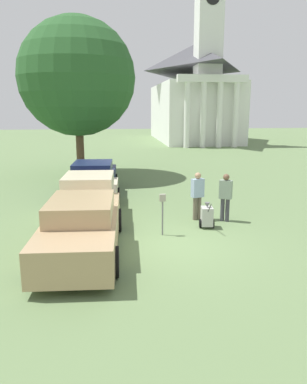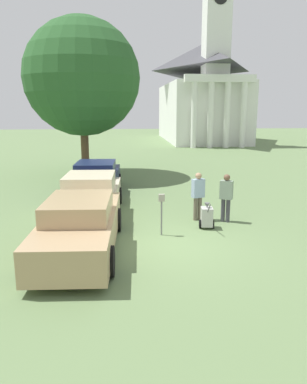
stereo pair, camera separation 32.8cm
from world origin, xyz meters
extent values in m
plane|color=#607A4C|center=(0.00, 0.00, 0.00)|extent=(120.00, 120.00, 0.00)
cube|color=tan|center=(-2.44, -0.20, 0.61)|extent=(2.09, 5.37, 0.82)
cube|color=tan|center=(-2.45, -0.41, 1.27)|extent=(1.72, 2.29, 0.49)
cylinder|color=black|center=(-3.26, 1.48, 0.37)|extent=(0.21, 0.74, 0.73)
cylinder|color=black|center=(-1.46, 1.40, 0.37)|extent=(0.21, 0.74, 0.73)
cylinder|color=black|center=(-3.41, -1.79, 0.37)|extent=(0.21, 0.74, 0.73)
cylinder|color=black|center=(-1.61, -1.88, 0.37)|extent=(0.21, 0.74, 0.73)
cube|color=beige|center=(-2.44, 3.45, 0.55)|extent=(2.15, 4.87, 0.74)
cube|color=beige|center=(-2.44, 3.26, 1.21)|extent=(1.79, 2.09, 0.58)
cylinder|color=black|center=(-3.31, 4.98, 0.33)|extent=(0.21, 0.67, 0.67)
cylinder|color=black|center=(-1.42, 4.89, 0.33)|extent=(0.21, 0.67, 0.67)
cylinder|color=black|center=(-3.45, 2.01, 0.33)|extent=(0.21, 0.67, 0.67)
cylinder|color=black|center=(-1.56, 1.92, 0.33)|extent=(0.21, 0.67, 0.67)
cube|color=#19234C|center=(-2.44, 6.72, 0.58)|extent=(2.10, 4.98, 0.81)
cube|color=#19234C|center=(-2.44, 6.52, 1.23)|extent=(1.74, 2.13, 0.50)
cylinder|color=black|center=(-3.28, 8.28, 0.33)|extent=(0.21, 0.66, 0.65)
cylinder|color=black|center=(-1.45, 8.19, 0.33)|extent=(0.21, 0.66, 0.65)
cylinder|color=black|center=(-3.42, 5.24, 0.33)|extent=(0.21, 0.66, 0.65)
cylinder|color=black|center=(-1.59, 5.16, 0.33)|extent=(0.21, 0.66, 0.65)
cylinder|color=slate|center=(-0.13, 0.88, 0.53)|extent=(0.05, 0.05, 1.06)
cube|color=gray|center=(-0.13, 0.88, 1.17)|extent=(0.18, 0.09, 0.22)
cylinder|color=#665B4C|center=(1.37, 2.39, 0.40)|extent=(0.14, 0.14, 0.81)
cylinder|color=#665B4C|center=(1.21, 2.33, 0.40)|extent=(0.14, 0.14, 0.81)
cube|color=#99B2CC|center=(1.29, 2.36, 1.12)|extent=(0.47, 0.35, 0.64)
sphere|color=tan|center=(1.29, 2.36, 1.55)|extent=(0.22, 0.22, 0.22)
cylinder|color=#3F3F47|center=(2.26, 2.02, 0.40)|extent=(0.14, 0.14, 0.80)
cylinder|color=#3F3F47|center=(2.11, 2.10, 0.40)|extent=(0.14, 0.14, 0.80)
cube|color=gray|center=(2.19, 2.06, 1.11)|extent=(0.47, 0.40, 0.63)
sphere|color=brown|center=(2.19, 2.06, 1.54)|extent=(0.22, 0.22, 0.22)
cube|color=#B2B2AD|center=(1.40, 1.43, 0.38)|extent=(0.40, 0.48, 0.60)
cone|color=#59595B|center=(1.40, 1.43, 0.76)|extent=(0.18, 0.18, 0.16)
cylinder|color=#4C4C4C|center=(1.35, 0.96, 0.78)|extent=(0.09, 0.59, 0.43)
cylinder|color=black|center=(1.19, 1.45, 0.14)|extent=(0.08, 0.28, 0.28)
cylinder|color=black|center=(1.60, 1.40, 0.14)|extent=(0.08, 0.28, 0.28)
cube|color=white|center=(8.12, 34.92, 3.25)|extent=(8.04, 16.56, 6.50)
pyramid|color=#424247|center=(8.12, 34.92, 9.42)|extent=(8.20, 16.89, 2.92)
cylinder|color=white|center=(5.71, 26.04, 3.09)|extent=(0.56, 0.56, 6.17)
cylinder|color=white|center=(7.32, 26.04, 3.09)|extent=(0.56, 0.56, 6.17)
cylinder|color=white|center=(8.92, 26.04, 3.09)|extent=(0.56, 0.56, 6.17)
cylinder|color=white|center=(10.53, 26.04, 3.09)|extent=(0.56, 0.56, 6.17)
cube|color=white|center=(8.12, 26.04, 6.52)|extent=(6.83, 0.70, 0.70)
cube|color=white|center=(8.12, 28.14, 11.18)|extent=(2.40, 2.40, 9.36)
cylinder|color=brown|center=(-3.36, 11.55, 1.37)|extent=(0.44, 0.44, 2.74)
sphere|color=#285628|center=(-3.36, 11.55, 5.43)|extent=(6.33, 6.33, 6.33)
camera|label=1|loc=(-1.64, -9.92, 3.81)|focal=35.00mm
camera|label=2|loc=(-1.32, -9.95, 3.81)|focal=35.00mm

